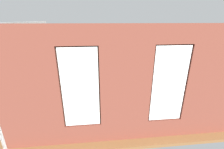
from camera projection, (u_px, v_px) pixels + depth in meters
The scene contains 19 objects.
ground_plane at pixel (114, 97), 6.98m from camera, with size 7.30×6.07×0.10m, color brown.
brick_wall_with_windows at pixel (126, 89), 3.94m from camera, with size 6.70×0.30×3.25m.
white_wall_right at pixel (31, 66), 5.89m from camera, with size 0.10×5.07×3.25m, color white.
couch_by_window at pixel (97, 117), 4.90m from camera, with size 1.92×0.87×0.80m.
couch_left at pixel (176, 92), 6.54m from camera, with size 0.88×1.81×0.80m.
coffee_table at pixel (105, 88), 6.87m from camera, with size 1.33×0.87×0.40m.
cup_ceramic at pixel (107, 88), 6.73m from camera, with size 0.08×0.08×0.09m, color #33567F.
candle_jar at pixel (105, 86), 6.84m from camera, with size 0.08×0.08×0.10m, color #B7333D.
table_plant_small at pixel (112, 83), 6.99m from camera, with size 0.13×0.13×0.22m.
remote_gray at pixel (96, 89), 6.69m from camera, with size 0.05×0.17×0.02m, color #59595B.
remote_black at pixel (101, 86), 6.94m from camera, with size 0.05×0.17×0.02m, color black.
media_console at pixel (49, 91), 6.92m from camera, with size 1.06×0.42×0.45m, color black.
tv_flatscreen at pixel (47, 79), 6.71m from camera, with size 1.14×0.20×0.76m.
papasan_chair at pixel (113, 73), 8.62m from camera, with size 1.00×1.00×0.66m.
potted_plant_by_left_couch at pixel (155, 81), 7.77m from camera, with size 0.23×0.23×0.45m.
potted_plant_foreground_right at pixel (61, 69), 8.28m from camera, with size 1.15×0.95×1.29m.
potted_plant_mid_room_small at pixel (122, 82), 7.58m from camera, with size 0.42×0.42×0.55m.
potted_plant_corner_far_left at pixel (204, 101), 5.02m from camera, with size 0.90×1.05×1.24m.
potted_plant_near_tv at pixel (54, 90), 5.89m from camera, with size 0.61×0.61×1.06m.
Camera 1 is at (0.72, 6.15, 3.33)m, focal length 24.00 mm.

